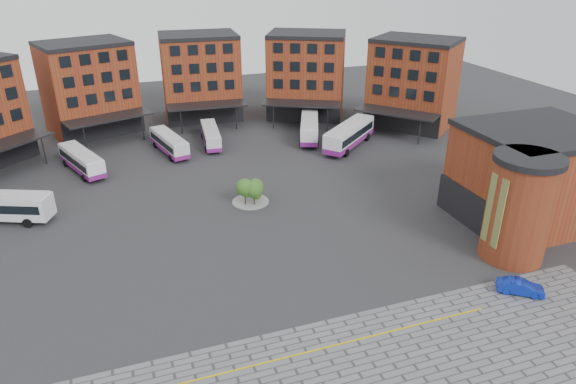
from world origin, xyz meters
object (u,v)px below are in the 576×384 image
object	(u,v)px
bus_e	(309,127)
blue_car	(521,287)
bus_b	(82,160)
bus_f	(349,135)
tree_island	(252,190)
bus_d	(211,135)
bus_c	(169,143)

from	to	relation	value
bus_e	blue_car	bearing A→B (deg)	-64.91
bus_b	blue_car	world-z (taller)	bus_b
bus_f	bus_b	bearing A→B (deg)	-135.30
tree_island	bus_e	size ratio (longest dim) A/B	0.37
bus_b	bus_d	size ratio (longest dim) A/B	1.07
bus_f	blue_car	size ratio (longest dim) A/B	2.91
bus_e	bus_f	xyz separation A→B (m)	(4.30, -5.74, 0.15)
tree_island	bus_b	bearing A→B (deg)	138.47
bus_b	blue_car	xyz separation A→B (m)	(36.68, -41.88, -0.96)
tree_island	blue_car	size ratio (longest dim) A/B	1.11
bus_b	bus_f	xyz separation A→B (m)	(38.50, -3.01, 0.33)
bus_b	bus_c	xyz separation A→B (m)	(12.14, 3.37, -0.06)
bus_b	blue_car	bearing A→B (deg)	-70.67
bus_e	bus_d	bearing A→B (deg)	-165.79
bus_f	bus_e	bearing A→B (deg)	176.01
bus_b	tree_island	bearing A→B (deg)	-63.42
bus_c	bus_d	xyz separation A→B (m)	(6.54, 1.46, -0.06)
bus_f	blue_car	distance (m)	38.93
blue_car	bus_b	bearing A→B (deg)	75.84
bus_e	bus_f	size ratio (longest dim) A/B	1.03
bus_c	bus_d	size ratio (longest dim) A/B	1.05
bus_c	tree_island	bearing A→B (deg)	-84.53
bus_d	bus_f	distance (m)	21.32
tree_island	bus_e	distance (m)	24.79
tree_island	bus_f	size ratio (longest dim) A/B	0.38
bus_f	bus_c	bearing A→B (deg)	-144.44
bus_d	blue_car	world-z (taller)	bus_d
bus_b	bus_e	xyz separation A→B (m)	(34.20, 2.73, 0.17)
tree_island	blue_car	bearing A→B (deg)	-54.89
bus_e	blue_car	size ratio (longest dim) A/B	3.00
bus_c	bus_e	world-z (taller)	bus_e
bus_b	bus_c	world-z (taller)	bus_b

